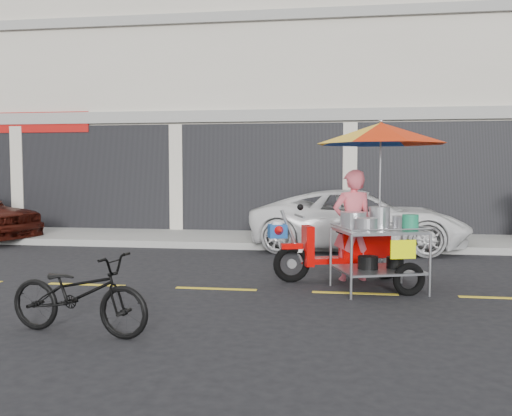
# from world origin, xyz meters

# --- Properties ---
(ground) EXTENTS (90.00, 90.00, 0.00)m
(ground) POSITION_xyz_m (0.00, 0.00, 0.00)
(ground) COLOR black
(sidewalk) EXTENTS (45.00, 3.00, 0.15)m
(sidewalk) POSITION_xyz_m (0.00, 5.50, 0.07)
(sidewalk) COLOR gray
(sidewalk) RESTS_ON ground
(shophouse_block) EXTENTS (36.00, 8.11, 10.40)m
(shophouse_block) POSITION_xyz_m (2.82, 10.59, 4.24)
(shophouse_block) COLOR beige
(shophouse_block) RESTS_ON ground
(centerline) EXTENTS (42.00, 0.10, 0.01)m
(centerline) POSITION_xyz_m (0.00, 0.00, 0.00)
(centerline) COLOR gold
(centerline) RESTS_ON ground
(white_pickup) EXTENTS (4.72, 2.29, 1.29)m
(white_pickup) POSITION_xyz_m (0.18, 4.45, 0.65)
(white_pickup) COLOR white
(white_pickup) RESTS_ON ground
(near_bicycle) EXTENTS (1.73, 0.84, 0.87)m
(near_bicycle) POSITION_xyz_m (-2.94, -2.43, 0.43)
(near_bicycle) COLOR black
(near_bicycle) RESTS_ON ground
(food_vendor_rig) EXTENTS (2.87, 2.39, 2.47)m
(food_vendor_rig) POSITION_xyz_m (0.19, 0.54, 1.55)
(food_vendor_rig) COLOR black
(food_vendor_rig) RESTS_ON ground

